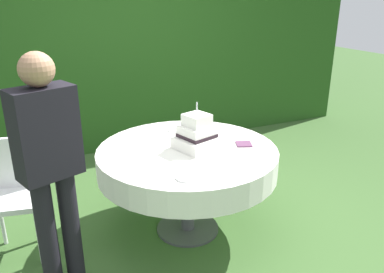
% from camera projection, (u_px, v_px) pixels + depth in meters
% --- Properties ---
extents(ground_plane, '(20.00, 20.00, 0.00)m').
position_uv_depth(ground_plane, '(188.00, 229.00, 3.30)').
color(ground_plane, '#3D602D').
extents(foliage_hedge, '(6.75, 0.69, 2.62)m').
position_uv_depth(foliage_hedge, '(112.00, 42.00, 4.86)').
color(foliage_hedge, '#234C19').
rests_on(foliage_hedge, ground_plane).
extents(cake_table, '(1.42, 1.42, 0.75)m').
position_uv_depth(cake_table, '(187.00, 160.00, 3.07)').
color(cake_table, '#4C4C51').
rests_on(cake_table, ground_plane).
extents(wedding_cake, '(0.37, 0.37, 0.38)m').
position_uv_depth(wedding_cake, '(197.00, 135.00, 3.00)').
color(wedding_cake, white).
rests_on(wedding_cake, cake_table).
extents(serving_plate_near, '(0.10, 0.10, 0.01)m').
position_uv_depth(serving_plate_near, '(173.00, 130.00, 3.42)').
color(serving_plate_near, white).
rests_on(serving_plate_near, cake_table).
extents(serving_plate_far, '(0.14, 0.14, 0.01)m').
position_uv_depth(serving_plate_far, '(188.00, 134.00, 3.33)').
color(serving_plate_far, white).
rests_on(serving_plate_far, cake_table).
extents(serving_plate_left, '(0.14, 0.14, 0.01)m').
position_uv_depth(serving_plate_left, '(211.00, 130.00, 3.43)').
color(serving_plate_left, white).
rests_on(serving_plate_left, cake_table).
extents(serving_plate_right, '(0.14, 0.14, 0.01)m').
position_uv_depth(serving_plate_right, '(186.00, 178.00, 2.54)').
color(serving_plate_right, white).
rests_on(serving_plate_right, cake_table).
extents(napkin_stack, '(0.16, 0.16, 0.01)m').
position_uv_depth(napkin_stack, '(244.00, 144.00, 3.11)').
color(napkin_stack, '#603856').
rests_on(napkin_stack, cake_table).
extents(garden_chair, '(0.47, 0.47, 0.89)m').
position_uv_depth(garden_chair, '(15.00, 186.00, 2.88)').
color(garden_chair, white).
rests_on(garden_chair, ground_plane).
extents(standing_person, '(0.41, 0.31, 1.60)m').
position_uv_depth(standing_person, '(50.00, 164.00, 2.32)').
color(standing_person, black).
rests_on(standing_person, ground_plane).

